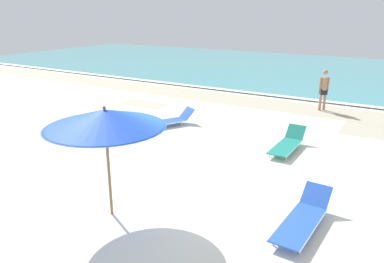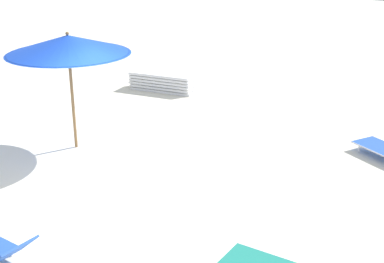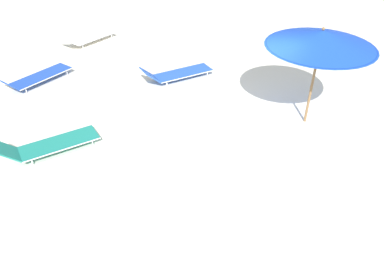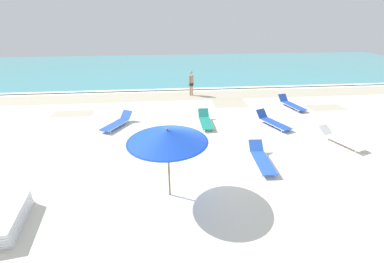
{
  "view_description": "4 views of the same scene",
  "coord_description": "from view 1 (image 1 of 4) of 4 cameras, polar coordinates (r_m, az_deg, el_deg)",
  "views": [
    {
      "loc": [
        4.06,
        -7.07,
        4.19
      ],
      "look_at": [
        -1.12,
        1.54,
        0.91
      ],
      "focal_mm": 35.0,
      "sensor_mm": 36.0,
      "label": 1
    },
    {
      "loc": [
        6.33,
        5.65,
        4.2
      ],
      "look_at": [
        -1.1,
        0.97,
        0.9
      ],
      "focal_mm": 50.0,
      "sensor_mm": 36.0,
      "label": 2
    },
    {
      "loc": [
        -6.28,
        4.64,
        5.12
      ],
      "look_at": [
        -1.0,
        1.39,
        0.81
      ],
      "focal_mm": 35.0,
      "sensor_mm": 36.0,
      "label": 3
    },
    {
      "loc": [
        -1.05,
        -8.7,
        5.39
      ],
      "look_at": [
        -0.11,
        0.58,
        1.13
      ],
      "focal_mm": 24.0,
      "sensor_mm": 36.0,
      "label": 4
    }
  ],
  "objects": [
    {
      "name": "ocean_water",
      "position": [
        28.13,
        22.64,
        8.18
      ],
      "size": [
        60.0,
        19.21,
        0.07
      ],
      "color": "teal",
      "rests_on": "ground_plane"
    },
    {
      "name": "ground_plane",
      "position": [
        9.21,
        1.08,
        -9.56
      ],
      "size": [
        60.0,
        60.0,
        0.16
      ],
      "color": "silver"
    },
    {
      "name": "sun_lounger_near_water_right",
      "position": [
        14.16,
        -3.66,
        1.73
      ],
      "size": [
        1.54,
        2.12,
        0.58
      ],
      "rotation": [
        0.0,
        0.0,
        -0.5
      ],
      "color": "blue",
      "rests_on": "ground_plane"
    },
    {
      "name": "beachgoer_wading_adult",
      "position": [
        17.16,
        19.45,
        6.32
      ],
      "size": [
        0.35,
        0.33,
        1.76
      ],
      "rotation": [
        0.0,
        0.0,
        0.73
      ],
      "color": "#A37A5B",
      "rests_on": "ground_plane"
    },
    {
      "name": "beach_umbrella",
      "position": [
        7.6,
        -13.13,
        1.93
      ],
      "size": [
        2.44,
        2.44,
        2.39
      ],
      "color": "olive",
      "rests_on": "ground_plane"
    },
    {
      "name": "sun_lounger_near_water_left",
      "position": [
        8.02,
        16.55,
        -12.51
      ],
      "size": [
        0.72,
        2.2,
        0.54
      ],
      "rotation": [
        0.0,
        0.0,
        -0.05
      ],
      "color": "blue",
      "rests_on": "ground_plane"
    },
    {
      "name": "sun_lounger_mid_beach_pair_a",
      "position": [
        12.05,
        14.35,
        -1.78
      ],
      "size": [
        0.64,
        2.1,
        0.57
      ],
      "rotation": [
        0.0,
        0.0,
        -0.01
      ],
      "color": "#1E8475",
      "rests_on": "ground_plane"
    }
  ]
}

